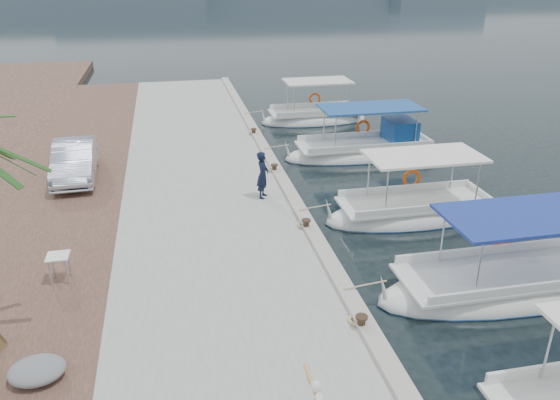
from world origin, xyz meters
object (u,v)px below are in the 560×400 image
at_px(fishing_caique_b, 512,286).
at_px(fishing_caique_d, 366,152).
at_px(fisherman, 263,175).
at_px(parked_car, 75,160).
at_px(fishing_caique_e, 314,119).
at_px(fishing_caique_c, 414,214).

bearing_deg(fishing_caique_b, fishing_caique_d, 90.20).
relative_size(fisherman, parked_car, 0.40).
xyz_separation_m(fishing_caique_b, parked_car, (-12.15, 9.61, 1.06)).
xyz_separation_m(fishing_caique_b, fishing_caique_d, (-0.04, 11.16, 0.06)).
bearing_deg(parked_car, fishing_caique_e, 30.69).
distance_m(fishing_caique_c, fishing_caique_d, 6.45).
xyz_separation_m(fishing_caique_e, parked_car, (-11.29, -7.47, 1.06)).
relative_size(fishing_caique_b, parked_car, 1.83).
bearing_deg(fisherman, fishing_caique_b, -114.39).
bearing_deg(fisherman, fishing_caique_d, -24.79).
bearing_deg(fishing_caique_b, fishing_caique_c, 97.86).
relative_size(fishing_caique_c, parked_car, 1.51).
relative_size(fishing_caique_d, parked_car, 1.76).
bearing_deg(fisherman, fishing_caique_c, -83.79).
distance_m(fishing_caique_b, parked_car, 15.53).
relative_size(fishing_caique_b, fishing_caique_e, 1.30).
relative_size(fishing_caique_c, fisherman, 3.81).
distance_m(fishing_caique_c, fishing_caique_e, 12.34).
height_order(fishing_caique_e, fisherman, fishing_caique_e).
distance_m(fishing_caique_e, parked_car, 13.57).
xyz_separation_m(fishing_caique_c, parked_car, (-11.50, 4.87, 1.06)).
relative_size(fishing_caique_b, fishing_caique_d, 1.04).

